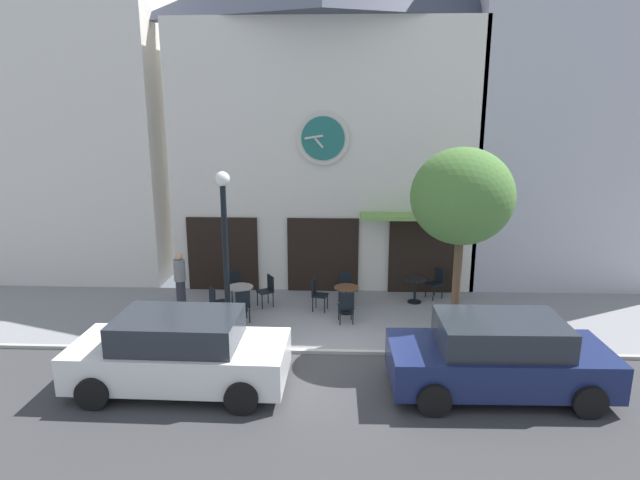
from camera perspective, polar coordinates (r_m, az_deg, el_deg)
The scene contains 20 objects.
ground_plane at distance 12.22m, azimuth 2.15°, elevation -13.32°, with size 29.43×10.20×0.13m.
clock_building at distance 17.02m, azimuth 0.48°, elevation 13.11°, with size 9.32×3.35×10.31m.
neighbor_building_left at distance 20.41m, azimuth -24.91°, elevation 19.07°, with size 6.26×4.56×15.67m.
neighbor_building_right at distance 19.11m, azimuth 25.18°, elevation 13.12°, with size 6.44×3.48×11.46m.
street_lamp at distance 13.44m, azimuth -9.99°, elevation -1.36°, with size 0.36×0.36×4.09m.
street_tree at distance 12.79m, azimuth 14.84°, elevation 4.41°, with size 2.37×2.13×4.70m.
cafe_table_near_door at distance 15.21m, azimuth -8.46°, elevation -5.63°, with size 0.73×0.73×0.72m.
cafe_table_center_left at distance 14.94m, azimuth 2.82°, elevation -5.83°, with size 0.69×0.69×0.75m.
cafe_table_leftmost at distance 15.96m, azimuth 10.05°, elevation -4.92°, with size 0.60×0.60×0.73m.
cafe_chair_facing_street at distance 14.20m, azimuth 2.81°, elevation -6.88°, with size 0.44×0.44×0.90m.
cafe_chair_near_lamp at distance 16.46m, azimuth 12.27°, elevation -4.25°, with size 0.55×0.55×0.90m.
cafe_chair_right_end at distance 14.75m, azimuth -10.98°, elevation -6.32°, with size 0.56×0.56×0.90m.
cafe_chair_curbside at distance 15.10m, azimuth -0.29°, elevation -5.58°, with size 0.48×0.48×0.90m.
cafe_chair_by_entrance at distance 15.50m, azimuth -5.58°, elevation -5.13°, with size 0.55×0.55×0.90m.
cafe_chair_facing_wall at distance 14.41m, azimuth -8.26°, elevation -6.71°, with size 0.53×0.53×0.90m.
cafe_chair_outer at distance 15.98m, azimuth -8.96°, elevation -4.64°, with size 0.53×0.53×0.90m.
cafe_chair_under_awning at distance 15.69m, azimuth 2.71°, elevation -4.83°, with size 0.47×0.47×0.90m.
pedestrian_grey at distance 15.58m, azimuth -14.61°, elevation -4.14°, with size 0.44×0.44×1.67m.
parked_car_white at distance 11.41m, azimuth -14.63°, elevation -11.47°, with size 4.33×2.08×1.55m.
parked_car_navy at distance 11.45m, azimuth 18.41°, elevation -11.64°, with size 4.33×2.08×1.55m.
Camera 1 is at (-0.00, -11.47, 5.55)m, focal length 30.16 mm.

